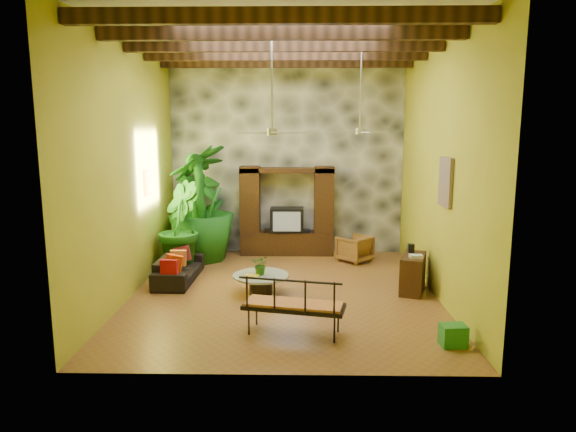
{
  "coord_description": "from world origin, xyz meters",
  "views": [
    {
      "loc": [
        0.27,
        -9.93,
        3.3
      ],
      "look_at": [
        0.08,
        0.2,
        1.53
      ],
      "focal_mm": 32.0,
      "sensor_mm": 36.0,
      "label": 1
    }
  ],
  "objects_px": {
    "side_console": "(413,273)",
    "green_bin": "(453,335)",
    "ceiling_fan_front": "(272,121)",
    "wicker_armchair": "(355,249)",
    "tall_plant_c": "(201,203)",
    "sofa": "(179,268)",
    "tall_plant_a": "(202,210)",
    "tall_plant_b": "(178,226)",
    "coffee_table": "(261,282)",
    "entertainment_center": "(287,218)",
    "ceiling_fan_back": "(360,122)",
    "iron_bench": "(294,303)"
  },
  "relations": [
    {
      "from": "side_console",
      "to": "green_bin",
      "type": "bearing_deg",
      "value": -70.55
    },
    {
      "from": "tall_plant_c",
      "to": "coffee_table",
      "type": "distance_m",
      "value": 3.37
    },
    {
      "from": "coffee_table",
      "to": "iron_bench",
      "type": "height_order",
      "value": "iron_bench"
    },
    {
      "from": "iron_bench",
      "to": "ceiling_fan_back",
      "type": "bearing_deg",
      "value": 79.81
    },
    {
      "from": "entertainment_center",
      "to": "sofa",
      "type": "height_order",
      "value": "entertainment_center"
    },
    {
      "from": "wicker_armchair",
      "to": "side_console",
      "type": "height_order",
      "value": "side_console"
    },
    {
      "from": "ceiling_fan_front",
      "to": "iron_bench",
      "type": "relative_size",
      "value": 1.09
    },
    {
      "from": "wicker_armchair",
      "to": "ceiling_fan_back",
      "type": "bearing_deg",
      "value": 41.59
    },
    {
      "from": "entertainment_center",
      "to": "tall_plant_a",
      "type": "relative_size",
      "value": 1.03
    },
    {
      "from": "tall_plant_a",
      "to": "tall_plant_c",
      "type": "relative_size",
      "value": 0.81
    },
    {
      "from": "tall_plant_a",
      "to": "tall_plant_b",
      "type": "relative_size",
      "value": 1.13
    },
    {
      "from": "entertainment_center",
      "to": "coffee_table",
      "type": "distance_m",
      "value": 3.37
    },
    {
      "from": "tall_plant_b",
      "to": "side_console",
      "type": "bearing_deg",
      "value": -16.48
    },
    {
      "from": "ceiling_fan_back",
      "to": "tall_plant_b",
      "type": "bearing_deg",
      "value": 174.51
    },
    {
      "from": "tall_plant_b",
      "to": "coffee_table",
      "type": "relative_size",
      "value": 1.86
    },
    {
      "from": "coffee_table",
      "to": "tall_plant_c",
      "type": "bearing_deg",
      "value": 121.64
    },
    {
      "from": "sofa",
      "to": "coffee_table",
      "type": "xyz_separation_m",
      "value": [
        1.85,
        -0.89,
        -0.02
      ]
    },
    {
      "from": "ceiling_fan_front",
      "to": "side_console",
      "type": "relative_size",
      "value": 1.97
    },
    {
      "from": "tall_plant_b",
      "to": "side_console",
      "type": "height_order",
      "value": "tall_plant_b"
    },
    {
      "from": "tall_plant_a",
      "to": "tall_plant_b",
      "type": "xyz_separation_m",
      "value": [
        -0.26,
        -1.55,
        -0.13
      ]
    },
    {
      "from": "iron_bench",
      "to": "side_console",
      "type": "height_order",
      "value": "iron_bench"
    },
    {
      "from": "tall_plant_b",
      "to": "entertainment_center",
      "type": "bearing_deg",
      "value": 32.04
    },
    {
      "from": "entertainment_center",
      "to": "tall_plant_b",
      "type": "relative_size",
      "value": 1.16
    },
    {
      "from": "tall_plant_c",
      "to": "coffee_table",
      "type": "relative_size",
      "value": 2.59
    },
    {
      "from": "tall_plant_b",
      "to": "iron_bench",
      "type": "relative_size",
      "value": 1.22
    },
    {
      "from": "entertainment_center",
      "to": "green_bin",
      "type": "xyz_separation_m",
      "value": [
        2.65,
        -5.66,
        -0.8
      ]
    },
    {
      "from": "ceiling_fan_front",
      "to": "tall_plant_a",
      "type": "height_order",
      "value": "ceiling_fan_front"
    },
    {
      "from": "ceiling_fan_back",
      "to": "side_console",
      "type": "xyz_separation_m",
      "value": [
        1.0,
        -1.11,
        -3.02
      ]
    },
    {
      "from": "sofa",
      "to": "tall_plant_a",
      "type": "distance_m",
      "value": 2.54
    },
    {
      "from": "sofa",
      "to": "coffee_table",
      "type": "bearing_deg",
      "value": -114.27
    },
    {
      "from": "wicker_armchair",
      "to": "green_bin",
      "type": "xyz_separation_m",
      "value": [
        0.96,
        -4.95,
        -0.16
      ]
    },
    {
      "from": "tall_plant_b",
      "to": "coffee_table",
      "type": "height_order",
      "value": "tall_plant_b"
    },
    {
      "from": "wicker_armchair",
      "to": "tall_plant_a",
      "type": "bearing_deg",
      "value": -54.79
    },
    {
      "from": "entertainment_center",
      "to": "tall_plant_b",
      "type": "height_order",
      "value": "entertainment_center"
    },
    {
      "from": "ceiling_fan_front",
      "to": "iron_bench",
      "type": "height_order",
      "value": "ceiling_fan_front"
    },
    {
      "from": "ceiling_fan_back",
      "to": "wicker_armchair",
      "type": "relative_size",
      "value": 2.59
    },
    {
      "from": "side_console",
      "to": "green_bin",
      "type": "relative_size",
      "value": 2.49
    },
    {
      "from": "coffee_table",
      "to": "side_console",
      "type": "distance_m",
      "value": 3.06
    },
    {
      "from": "entertainment_center",
      "to": "ceiling_fan_back",
      "type": "bearing_deg",
      "value": -50.43
    },
    {
      "from": "wicker_armchair",
      "to": "tall_plant_a",
      "type": "relative_size",
      "value": 0.31
    },
    {
      "from": "ceiling_fan_back",
      "to": "coffee_table",
      "type": "xyz_separation_m",
      "value": [
        -2.05,
        -1.32,
        -3.15
      ]
    },
    {
      "from": "wicker_armchair",
      "to": "tall_plant_c",
      "type": "bearing_deg",
      "value": -46.43
    },
    {
      "from": "tall_plant_a",
      "to": "tall_plant_b",
      "type": "height_order",
      "value": "tall_plant_a"
    },
    {
      "from": "tall_plant_b",
      "to": "coffee_table",
      "type": "xyz_separation_m",
      "value": [
        2.02,
        -1.72,
        -0.78
      ]
    },
    {
      "from": "tall_plant_b",
      "to": "green_bin",
      "type": "xyz_separation_m",
      "value": [
        5.12,
        -4.11,
        -0.87
      ]
    },
    {
      "from": "coffee_table",
      "to": "tall_plant_b",
      "type": "bearing_deg",
      "value": 139.61
    },
    {
      "from": "coffee_table",
      "to": "green_bin",
      "type": "relative_size",
      "value": 2.93
    },
    {
      "from": "sofa",
      "to": "green_bin",
      "type": "relative_size",
      "value": 4.93
    },
    {
      "from": "tall_plant_a",
      "to": "side_console",
      "type": "xyz_separation_m",
      "value": [
        4.81,
        -3.05,
        -0.79
      ]
    },
    {
      "from": "iron_bench",
      "to": "side_console",
      "type": "relative_size",
      "value": 1.8
    }
  ]
}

